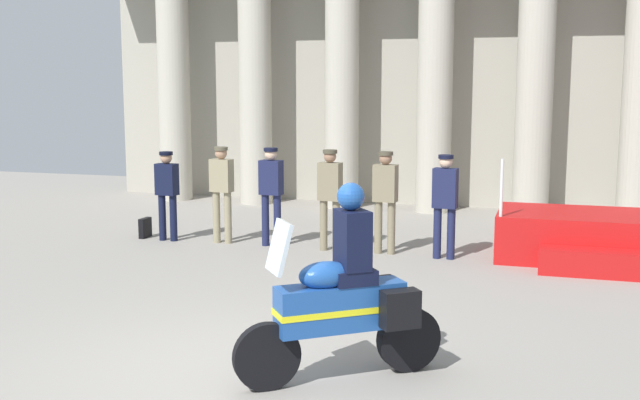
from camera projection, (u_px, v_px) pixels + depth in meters
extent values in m
plane|color=gray|center=(221.00, 368.00, 7.77)|extent=(28.00, 28.00, 0.00)
cube|color=#A49F91|center=(397.00, 71.00, 18.03)|extent=(14.15, 0.30, 6.16)
cylinder|color=#B2AD9E|center=(174.00, 89.00, 18.67)|extent=(0.76, 0.76, 5.31)
cylinder|color=#B2AD9E|center=(255.00, 90.00, 18.07)|extent=(0.76, 0.76, 5.31)
cylinder|color=#B2AD9E|center=(342.00, 90.00, 17.47)|extent=(0.76, 0.76, 5.31)
cylinder|color=#B2AD9E|center=(435.00, 90.00, 16.87)|extent=(0.76, 0.76, 5.31)
cylinder|color=#B2AD9E|center=(534.00, 90.00, 16.27)|extent=(0.76, 0.76, 5.31)
cube|color=#B71414|center=(595.00, 237.00, 12.48)|extent=(3.02, 1.66, 0.76)
cube|color=#B71414|center=(597.00, 263.00, 11.49)|extent=(1.66, 0.50, 0.38)
cylinder|color=silver|center=(502.00, 188.00, 12.06)|extent=(0.05, 0.05, 0.90)
cylinder|color=black|center=(162.00, 217.00, 14.04)|extent=(0.13, 0.13, 0.83)
cylinder|color=black|center=(173.00, 218.00, 13.98)|extent=(0.13, 0.13, 0.83)
cube|color=black|center=(167.00, 179.00, 13.91)|extent=(0.40, 0.26, 0.56)
sphere|color=tan|center=(166.00, 158.00, 13.85)|extent=(0.21, 0.21, 0.21)
cylinder|color=black|center=(166.00, 153.00, 13.84)|extent=(0.24, 0.24, 0.06)
cylinder|color=gray|center=(217.00, 217.00, 13.83)|extent=(0.13, 0.13, 0.92)
cylinder|color=gray|center=(228.00, 218.00, 13.77)|extent=(0.13, 0.13, 0.92)
cube|color=gray|center=(221.00, 175.00, 13.69)|extent=(0.40, 0.26, 0.57)
sphere|color=tan|center=(221.00, 153.00, 13.63)|extent=(0.21, 0.21, 0.21)
cylinder|color=brown|center=(221.00, 149.00, 13.62)|extent=(0.24, 0.24, 0.06)
cylinder|color=#191E42|center=(265.00, 220.00, 13.57)|extent=(0.13, 0.13, 0.90)
cylinder|color=#191E42|center=(277.00, 221.00, 13.51)|extent=(0.13, 0.13, 0.90)
cube|color=#191E42|center=(271.00, 177.00, 13.43)|extent=(0.40, 0.26, 0.59)
sphere|color=beige|center=(271.00, 154.00, 13.37)|extent=(0.21, 0.21, 0.21)
cylinder|color=black|center=(271.00, 150.00, 13.36)|extent=(0.24, 0.24, 0.06)
cylinder|color=#7A7056|center=(324.00, 225.00, 13.20)|extent=(0.13, 0.13, 0.86)
cylinder|color=#7A7056|center=(336.00, 226.00, 13.14)|extent=(0.13, 0.13, 0.86)
cube|color=#7A7056|center=(330.00, 182.00, 13.06)|extent=(0.40, 0.26, 0.64)
sphere|color=#997056|center=(330.00, 156.00, 13.00)|extent=(0.21, 0.21, 0.21)
cylinder|color=#494334|center=(330.00, 152.00, 12.98)|extent=(0.24, 0.24, 0.06)
cylinder|color=#7A7056|center=(378.00, 227.00, 12.96)|extent=(0.13, 0.13, 0.88)
cylinder|color=#7A7056|center=(391.00, 228.00, 12.90)|extent=(0.13, 0.13, 0.88)
cube|color=#7A7056|center=(385.00, 183.00, 12.82)|extent=(0.40, 0.26, 0.61)
sphere|color=#997056|center=(386.00, 158.00, 12.76)|extent=(0.21, 0.21, 0.21)
cylinder|color=#494334|center=(386.00, 153.00, 12.75)|extent=(0.24, 0.24, 0.06)
cylinder|color=#191E42|center=(437.00, 233.00, 12.59)|extent=(0.13, 0.13, 0.83)
cylinder|color=#191E42|center=(451.00, 234.00, 12.53)|extent=(0.13, 0.13, 0.83)
cube|color=#191E42|center=(445.00, 188.00, 12.45)|extent=(0.40, 0.26, 0.64)
sphere|color=beige|center=(446.00, 162.00, 12.38)|extent=(0.21, 0.21, 0.21)
cylinder|color=black|center=(446.00, 157.00, 12.37)|extent=(0.24, 0.24, 0.06)
cylinder|color=black|center=(267.00, 357.00, 7.19)|extent=(0.57, 0.46, 0.64)
cylinder|color=black|center=(409.00, 339.00, 7.68)|extent=(0.60, 0.50, 0.64)
cube|color=#1E4C99|center=(340.00, 307.00, 7.38)|extent=(1.18, 1.00, 0.44)
ellipsoid|color=#1E4C99|center=(325.00, 275.00, 7.28)|extent=(0.61, 0.57, 0.26)
cube|color=yellow|center=(340.00, 309.00, 7.38)|extent=(1.21, 1.02, 0.06)
cube|color=silver|center=(279.00, 247.00, 7.08)|extent=(0.37, 0.41, 0.47)
cube|color=black|center=(400.00, 309.00, 7.30)|extent=(0.40, 0.36, 0.36)
cube|color=black|center=(377.00, 295.00, 7.79)|extent=(0.40, 0.36, 0.36)
cube|color=black|center=(352.00, 276.00, 7.37)|extent=(0.52, 0.51, 0.14)
cube|color=black|center=(352.00, 240.00, 7.32)|extent=(0.42, 0.44, 0.56)
sphere|color=#1E4C99|center=(351.00, 196.00, 7.25)|extent=(0.26, 0.26, 0.26)
cube|color=black|center=(145.00, 228.00, 14.32)|extent=(0.10, 0.32, 0.36)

